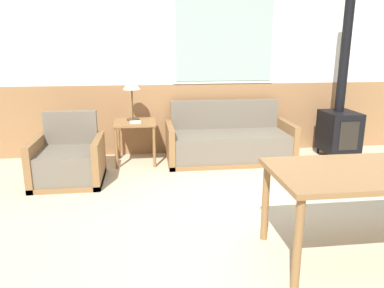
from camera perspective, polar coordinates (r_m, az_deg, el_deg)
ground_plane at (r=3.62m, az=14.27°, el=-12.41°), size 16.00×16.00×0.00m
wall_back at (r=5.74m, az=5.49°, el=12.27°), size 7.20×0.09×2.70m
couch at (r=5.40m, az=5.63°, el=0.12°), size 1.78×0.80×0.83m
armchair at (r=4.79m, az=-18.30°, el=-2.60°), size 0.81×0.77×0.82m
side_table at (r=5.28m, az=-8.66°, el=2.41°), size 0.57×0.57×0.59m
table_lamp at (r=5.29m, az=-9.19°, el=8.64°), size 0.24×0.24×0.58m
book_stack at (r=5.17m, az=-8.62°, el=3.33°), size 0.16×0.13×0.02m
dining_table at (r=3.20m, az=26.72°, el=-4.70°), size 1.67×0.81×0.72m
wood_stove at (r=5.87m, az=21.60°, el=3.49°), size 0.46×0.57×2.33m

